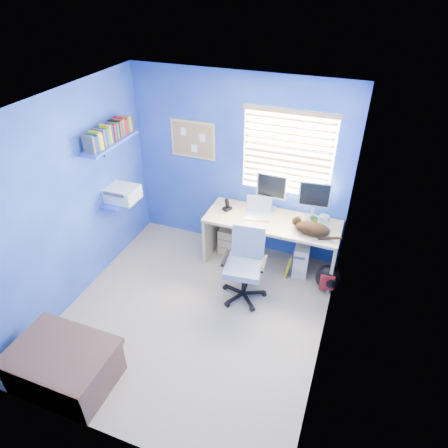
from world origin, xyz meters
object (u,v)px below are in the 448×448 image
at_px(desk, 271,243).
at_px(laptop, 258,209).
at_px(tower_pc, 302,256).
at_px(cat, 313,229).
at_px(office_chair, 245,273).

height_order(desk, laptop, laptop).
height_order(desk, tower_pc, desk).
relative_size(desk, cat, 4.10).
bearing_deg(cat, desk, -175.19).
bearing_deg(cat, office_chair, -122.07).
bearing_deg(desk, cat, -13.45).
bearing_deg(tower_pc, desk, -179.08).
xyz_separation_m(laptop, cat, (0.75, -0.15, -0.03)).
bearing_deg(laptop, desk, -16.52).
relative_size(tower_pc, office_chair, 0.48).
bearing_deg(laptop, tower_pc, -8.66).
xyz_separation_m(laptop, office_chair, (0.06, -0.71, -0.50)).
relative_size(cat, tower_pc, 0.95).
bearing_deg(cat, laptop, -172.99).
xyz_separation_m(cat, office_chair, (-0.68, -0.57, -0.47)).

